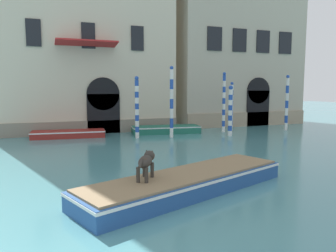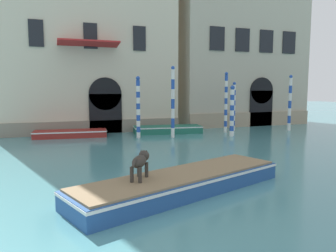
# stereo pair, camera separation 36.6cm
# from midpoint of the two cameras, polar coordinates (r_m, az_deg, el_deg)

# --- Properties ---
(palazzo_left) EXTENTS (12.96, 7.40, 17.05)m
(palazzo_left) POSITION_cam_midpoint_polar(r_m,az_deg,el_deg) (27.02, -13.83, 17.77)
(palazzo_left) COLOR beige
(palazzo_left) RESTS_ON ground_plane
(palazzo_right) EXTENTS (11.46, 6.13, 17.77)m
(palazzo_right) POSITION_cam_midpoint_polar(r_m,az_deg,el_deg) (31.37, 12.02, 16.89)
(palazzo_right) COLOR #B2A893
(palazzo_right) RESTS_ON ground_plane
(boat_foreground) EXTENTS (7.55, 4.25, 0.60)m
(boat_foreground) POSITION_cam_midpoint_polar(r_m,az_deg,el_deg) (10.33, 3.58, -9.69)
(boat_foreground) COLOR #234C8C
(boat_foreground) RESTS_ON ground_plane
(dog_on_deck) EXTENTS (0.77, 1.04, 0.79)m
(dog_on_deck) POSITION_cam_midpoint_polar(r_m,az_deg,el_deg) (9.52, -3.76, -6.15)
(dog_on_deck) COLOR #332D28
(dog_on_deck) RESTS_ON boat_foreground
(boat_moored_near_palazzo) EXTENTS (4.76, 1.98, 0.45)m
(boat_moored_near_palazzo) POSITION_cam_midpoint_polar(r_m,az_deg,el_deg) (22.37, -16.17, -1.25)
(boat_moored_near_palazzo) COLOR maroon
(boat_moored_near_palazzo) RESTS_ON ground_plane
(boat_moored_far) EXTENTS (4.98, 2.29, 0.52)m
(boat_moored_far) POSITION_cam_midpoint_polar(r_m,az_deg,el_deg) (23.38, 0.38, -0.58)
(boat_moored_far) COLOR #1E6651
(boat_moored_far) RESTS_ON ground_plane
(mooring_pole_0) EXTENTS (0.24, 0.24, 4.61)m
(mooring_pole_0) POSITION_cam_midpoint_polar(r_m,az_deg,el_deg) (21.16, 1.35, 4.23)
(mooring_pole_0) COLOR white
(mooring_pole_0) RESTS_ON ground_plane
(mooring_pole_1) EXTENTS (0.23, 0.23, 4.34)m
(mooring_pole_1) POSITION_cam_midpoint_polar(r_m,az_deg,el_deg) (24.12, 10.48, 4.11)
(mooring_pole_1) COLOR white
(mooring_pole_1) RESTS_ON ground_plane
(mooring_pole_2) EXTENTS (0.23, 0.23, 3.65)m
(mooring_pole_2) POSITION_cam_midpoint_polar(r_m,az_deg,el_deg) (25.11, 11.81, 3.39)
(mooring_pole_2) COLOR white
(mooring_pole_2) RESTS_ON ground_plane
(mooring_pole_3) EXTENTS (0.26, 0.26, 3.96)m
(mooring_pole_3) POSITION_cam_midpoint_polar(r_m,az_deg,el_deg) (21.08, -4.71, 3.32)
(mooring_pole_3) COLOR white
(mooring_pole_3) RESTS_ON ground_plane
(mooring_pole_4) EXTENTS (0.29, 0.29, 3.38)m
(mooring_pole_4) POSITION_cam_midpoint_polar(r_m,az_deg,el_deg) (22.27, 11.55, 2.65)
(mooring_pole_4) COLOR white
(mooring_pole_4) RESTS_ON ground_plane
(mooring_pole_5) EXTENTS (0.24, 0.24, 4.18)m
(mooring_pole_5) POSITION_cam_midpoint_polar(r_m,az_deg,el_deg) (26.34, 20.83, 3.81)
(mooring_pole_5) COLOR white
(mooring_pole_5) RESTS_ON ground_plane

